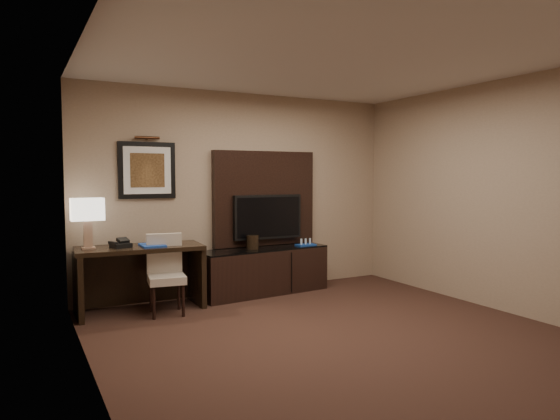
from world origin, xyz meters
TOP-DOWN VIEW (x-y plane):
  - floor at (0.00, 0.00)m, footprint 4.50×5.00m
  - ceiling at (0.00, 0.00)m, footprint 4.50×5.00m
  - wall_back at (0.00, 2.50)m, footprint 4.50×0.01m
  - wall_left at (-2.25, 0.00)m, footprint 0.01×5.00m
  - wall_right at (2.25, 0.00)m, footprint 0.01×5.00m
  - desk at (-1.49, 2.10)m, footprint 1.46×0.70m
  - credenza at (0.17, 2.20)m, footprint 1.82×0.64m
  - tv_wall_panel at (0.30, 2.44)m, footprint 1.50×0.12m
  - tv at (0.30, 2.34)m, footprint 1.00×0.08m
  - artwork at (-1.30, 2.48)m, footprint 0.70×0.04m
  - picture_light at (-1.30, 2.44)m, footprint 0.04×0.04m
  - desk_chair at (-1.26, 1.80)m, footprint 0.46×0.52m
  - table_lamp at (-2.05, 2.16)m, footprint 0.33×0.19m
  - desk_phone at (-1.70, 2.09)m, footprint 0.24×0.23m
  - blue_folder at (-1.36, 2.03)m, footprint 0.26×0.35m
  - book at (-1.37, 2.09)m, footprint 0.17×0.02m
  - ice_bucket at (0.00, 2.20)m, footprint 0.17×0.17m
  - minibar_tray at (0.79, 2.14)m, footprint 0.28×0.17m

SIDE VIEW (x-z plane):
  - floor at x=0.00m, z-range -0.01..0.00m
  - credenza at x=0.17m, z-range 0.00..0.61m
  - desk at x=-1.49m, z-range 0.00..0.76m
  - desk_chair at x=-1.26m, z-range 0.00..0.84m
  - minibar_tray at x=0.79m, z-range 0.61..0.71m
  - ice_bucket at x=0.00m, z-range 0.61..0.80m
  - blue_folder at x=-1.36m, z-range 0.76..0.79m
  - desk_phone at x=-1.70m, z-range 0.76..0.86m
  - book at x=-1.37m, z-range 0.76..1.00m
  - tv at x=0.30m, z-range 0.72..1.32m
  - table_lamp at x=-2.05m, z-range 0.76..1.30m
  - tv_wall_panel at x=0.30m, z-range 0.62..1.92m
  - wall_back at x=0.00m, z-range 0.00..2.70m
  - wall_left at x=-2.25m, z-range 0.00..2.70m
  - wall_right at x=2.25m, z-range 0.00..2.70m
  - artwork at x=-1.30m, z-range 1.30..2.00m
  - picture_light at x=-1.30m, z-range 1.90..2.20m
  - ceiling at x=0.00m, z-range 2.70..2.71m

